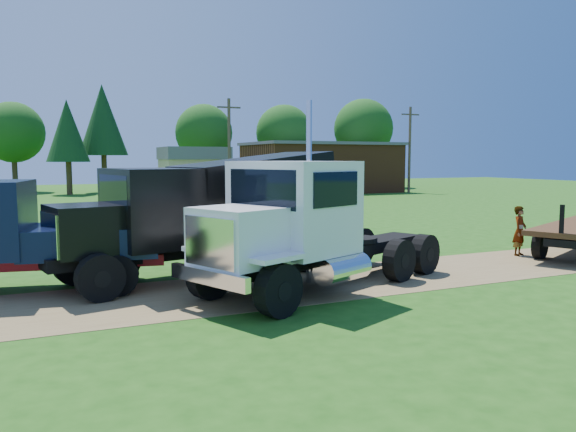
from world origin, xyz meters
name	(u,v)px	position (x,y,z in m)	size (l,w,h in m)	color
ground	(403,275)	(0.00, 0.00, 0.00)	(140.00, 140.00, 0.00)	#1B4B10
dirt_track	(403,274)	(0.00, 0.00, 0.01)	(120.00, 4.20, 0.01)	brown
white_semi_tractor	(298,227)	(-4.04, -0.88, 1.78)	(8.70, 5.73, 5.21)	black
black_dump_truck	(209,208)	(-5.51, 2.26, 2.10)	(9.00, 4.28, 3.81)	black
navy_truck	(14,236)	(-10.85, 2.38, 1.53)	(7.05, 3.58, 3.00)	maroon
orange_pickup	(235,230)	(-2.89, 7.60, 0.66)	(2.19, 4.75, 1.32)	#C13609
spectator_a	(520,231)	(5.95, 1.06, 0.92)	(0.67, 0.44, 1.84)	#999999
spectator_b	(234,226)	(-3.24, 6.70, 0.92)	(0.90, 0.70, 1.85)	#999999
brick_building	(320,167)	(18.00, 40.00, 2.66)	(15.40, 10.40, 5.30)	brown
tan_shed	(194,170)	(4.00, 40.00, 2.42)	(6.20, 5.40, 4.70)	tan
utility_poles	(229,146)	(6.00, 35.00, 4.71)	(42.20, 0.28, 9.00)	#453227
tree_row	(193,131)	(6.39, 49.36, 6.74)	(57.99, 12.74, 11.38)	#352915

